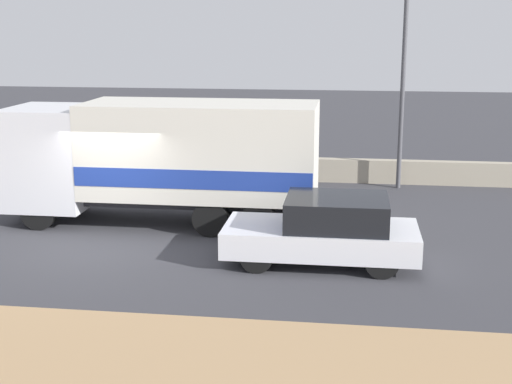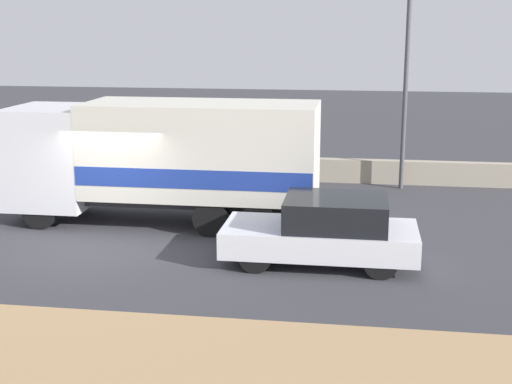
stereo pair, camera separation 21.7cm
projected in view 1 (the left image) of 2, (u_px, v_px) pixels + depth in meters
The scene contains 5 objects.
ground_plane at pixel (102, 245), 16.51m from camera, with size 80.00×80.00×0.00m, color #38383D.
stone_wall_backdrop at pixel (179, 166), 23.69m from camera, with size 60.00×0.35×0.75m.
street_lamp at pixel (404, 61), 21.32m from camera, with size 0.56×0.28×6.73m.
box_truck at pixel (165, 156), 17.95m from camera, with size 7.84×2.39×3.10m.
car_hatchback at pixel (326, 230), 15.11m from camera, with size 4.10×1.85×1.45m.
Camera 1 is at (5.67, -15.15, 5.00)m, focal length 50.00 mm.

